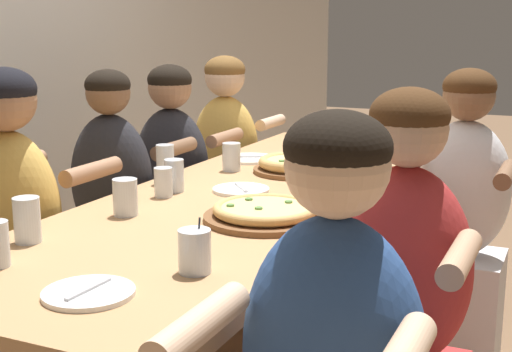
# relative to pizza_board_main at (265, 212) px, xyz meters

# --- Properties ---
(dining_table) EXTENTS (2.63, 0.86, 0.78)m
(dining_table) POSITION_rel_pizza_board_main_xyz_m (0.36, 0.19, -0.10)
(dining_table) COLOR tan
(dining_table) RESTS_ON ground
(pizza_board_main) EXTENTS (0.37, 0.37, 0.05)m
(pizza_board_main) POSITION_rel_pizza_board_main_xyz_m (0.00, 0.00, 0.00)
(pizza_board_main) COLOR brown
(pizza_board_main) RESTS_ON dining_table
(pizza_board_second) EXTENTS (0.34, 0.34, 0.06)m
(pizza_board_second) POSITION_rel_pizza_board_main_xyz_m (0.70, 0.18, 0.01)
(pizza_board_second) COLOR brown
(pizza_board_second) RESTS_ON dining_table
(empty_plate_a) EXTENTS (0.24, 0.24, 0.02)m
(empty_plate_a) POSITION_rel_pizza_board_main_xyz_m (0.87, 0.45, -0.02)
(empty_plate_a) COLOR white
(empty_plate_a) RESTS_ON dining_table
(empty_plate_b) EXTENTS (0.20, 0.20, 0.02)m
(empty_plate_b) POSITION_rel_pizza_board_main_xyz_m (0.32, 0.23, -0.02)
(empty_plate_b) COLOR white
(empty_plate_b) RESTS_ON dining_table
(empty_plate_c) EXTENTS (0.20, 0.20, 0.02)m
(empty_plate_c) POSITION_rel_pizza_board_main_xyz_m (-0.71, 0.11, -0.02)
(empty_plate_c) COLOR white
(empty_plate_c) RESTS_ON dining_table
(empty_plate_d) EXTENTS (0.21, 0.21, 0.02)m
(empty_plate_d) POSITION_rel_pizza_board_main_xyz_m (0.47, -0.09, -0.02)
(empty_plate_d) COLOR white
(empty_plate_d) RESTS_ON dining_table
(cocktail_glass_blue) EXTENTS (0.08, 0.08, 0.13)m
(cocktail_glass_blue) POSITION_rel_pizza_board_main_xyz_m (-0.49, -0.03, 0.02)
(cocktail_glass_blue) COLOR silver
(cocktail_glass_blue) RESTS_ON dining_table
(drinking_glass_a) EXTENTS (0.08, 0.08, 0.10)m
(drinking_glass_a) POSITION_rel_pizza_board_main_xyz_m (1.17, 0.26, 0.02)
(drinking_glass_a) COLOR silver
(drinking_glass_a) RESTS_ON dining_table
(drinking_glass_c) EXTENTS (0.06, 0.06, 0.13)m
(drinking_glass_c) POSITION_rel_pizza_board_main_xyz_m (0.93, 0.03, 0.03)
(drinking_glass_c) COLOR silver
(drinking_glass_c) RESTS_ON dining_table
(drinking_glass_e) EXTENTS (0.07, 0.07, 0.12)m
(drinking_glass_e) POSITION_rel_pizza_board_main_xyz_m (0.22, 0.45, 0.02)
(drinking_glass_e) COLOR silver
(drinking_glass_e) RESTS_ON dining_table
(drinking_glass_f) EXTENTS (0.06, 0.06, 0.10)m
(drinking_glass_f) POSITION_rel_pizza_board_main_xyz_m (0.13, 0.44, 0.03)
(drinking_glass_f) COLOR silver
(drinking_glass_f) RESTS_ON dining_table
(drinking_glass_g) EXTENTS (0.07, 0.07, 0.11)m
(drinking_glass_g) POSITION_rel_pizza_board_main_xyz_m (0.63, 0.42, 0.03)
(drinking_glass_g) COLOR silver
(drinking_glass_g) RESTS_ON dining_table
(drinking_glass_h) EXTENTS (0.07, 0.07, 0.13)m
(drinking_glass_h) POSITION_rel_pizza_board_main_xyz_m (-0.47, 0.50, 0.04)
(drinking_glass_h) COLOR silver
(drinking_glass_h) RESTS_ON dining_table
(drinking_glass_i) EXTENTS (0.07, 0.07, 0.15)m
(drinking_glass_i) POSITION_rel_pizza_board_main_xyz_m (0.31, 0.54, 0.05)
(drinking_glass_i) COLOR silver
(drinking_glass_i) RESTS_ON dining_table
(drinking_glass_j) EXTENTS (0.08, 0.08, 0.12)m
(drinking_glass_j) POSITION_rel_pizza_board_main_xyz_m (-0.12, 0.42, 0.03)
(drinking_glass_j) COLOR silver
(drinking_glass_j) RESTS_ON dining_table
(diner_near_midright) EXTENTS (0.51, 0.40, 1.20)m
(diner_near_midright) POSITION_rel_pizza_board_main_xyz_m (0.87, -0.45, -0.25)
(diner_near_midright) COLOR silver
(diner_near_midright) RESTS_ON ground
(diner_far_right) EXTENTS (0.51, 0.40, 1.20)m
(diner_far_right) POSITION_rel_pizza_board_main_xyz_m (1.40, 0.84, -0.24)
(diner_far_right) COLOR gold
(diner_far_right) RESTS_ON ground
(diner_far_midright) EXTENTS (0.51, 0.40, 1.18)m
(diner_far_midright) POSITION_rel_pizza_board_main_xyz_m (0.86, 0.84, -0.26)
(diner_far_midright) COLOR #232328
(diner_far_midright) RESTS_ON ground
(diner_far_midleft) EXTENTS (0.51, 0.40, 1.23)m
(diner_far_midleft) POSITION_rel_pizza_board_main_xyz_m (-0.16, 0.84, -0.23)
(diner_far_midleft) COLOR gold
(diner_far_midleft) RESTS_ON ground
(diner_far_center) EXTENTS (0.51, 0.40, 1.19)m
(diner_far_center) POSITION_rel_pizza_board_main_xyz_m (0.40, 0.84, -0.27)
(diner_far_center) COLOR #232328
(diner_far_center) RESTS_ON ground
(diner_near_midleft) EXTENTS (0.51, 0.40, 1.21)m
(diner_near_midleft) POSITION_rel_pizza_board_main_xyz_m (-0.14, -0.45, -0.24)
(diner_near_midleft) COLOR #B22D2D
(diner_near_midleft) RESTS_ON ground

